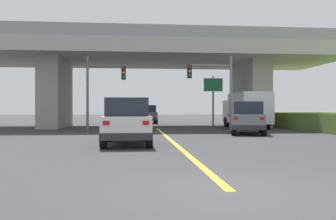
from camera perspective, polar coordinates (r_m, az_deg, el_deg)
ground at (r=31.28m, az=-2.03°, el=-2.75°), size 160.00×160.00×0.00m
overpass_bridge at (r=31.50m, az=-2.04°, el=7.32°), size 31.54×10.73×7.80m
lane_divider_stripe at (r=17.76m, az=0.48°, el=-4.88°), size 0.20×22.24×0.01m
suv_lead at (r=15.61m, az=-6.56°, el=-1.85°), size 2.06×4.37×2.02m
suv_crossing at (r=22.92m, az=12.74°, el=-1.25°), size 3.13×4.73×2.02m
box_truck at (r=29.67m, az=12.49°, el=0.06°), size 2.33×6.55×2.88m
sedan_oncoming at (r=39.59m, az=-3.27°, el=-0.69°), size 1.98×4.77×2.02m
traffic_signal_nearside at (r=26.12m, az=7.69°, el=4.31°), size 3.32×0.36×5.43m
traffic_signal_farside at (r=26.09m, az=-10.77°, el=4.14°), size 2.83×0.36×5.40m
highway_sign at (r=30.37m, az=7.27°, el=3.23°), size 1.64×0.17×4.37m
semi_truck_distant at (r=49.77m, az=-6.53°, el=0.09°), size 2.33×6.94×2.93m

